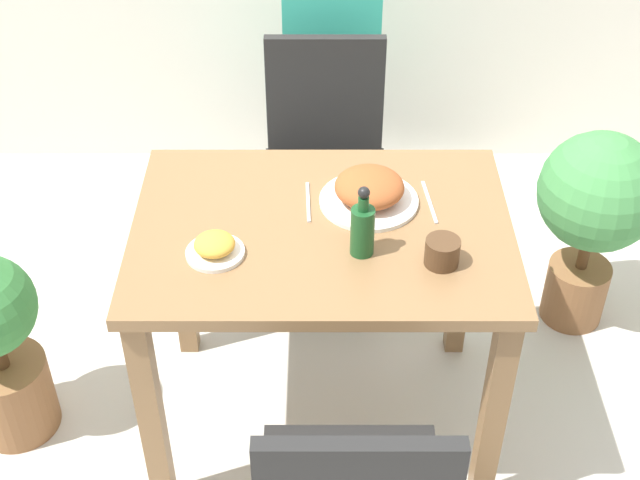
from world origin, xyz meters
name	(u,v)px	position (x,y,z in m)	size (l,w,h in m)	color
ground_plane	(320,416)	(0.00, 0.00, 0.00)	(16.00, 16.00, 0.00)	beige
dining_table	(320,263)	(0.00, 0.00, 0.64)	(1.00, 0.72, 0.77)	olive
chair_far	(323,157)	(0.01, 0.71, 0.51)	(0.42, 0.42, 0.90)	black
food_plate	(367,190)	(0.13, 0.10, 0.81)	(0.27, 0.27, 0.09)	white
side_plate	(213,247)	(-0.27, -0.12, 0.79)	(0.15, 0.15, 0.06)	white
drink_cup	(440,252)	(0.29, -0.15, 0.80)	(0.09, 0.09, 0.07)	#4C331E
sauce_bottle	(360,228)	(0.10, -0.11, 0.84)	(0.06, 0.06, 0.20)	#194C23
fork_utensil	(306,202)	(-0.04, 0.10, 0.77)	(0.02, 0.18, 0.00)	silver
spoon_utensil	(427,202)	(0.29, 0.10, 0.77)	(0.03, 0.19, 0.00)	silver
potted_plant_right	(593,207)	(0.88, 0.46, 0.48)	(0.39, 0.39, 0.73)	brown
person_figure	(329,82)	(0.04, 1.09, 0.58)	(0.34, 0.22, 1.17)	#2D3347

